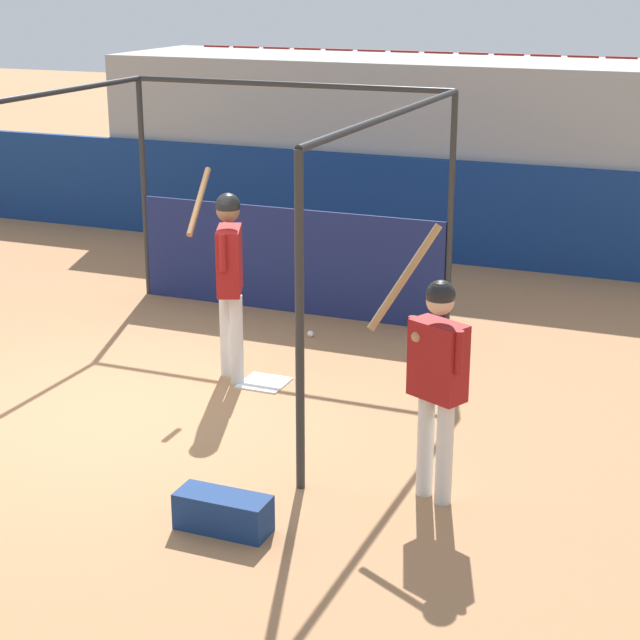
{
  "coord_description": "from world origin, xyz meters",
  "views": [
    {
      "loc": [
        5.27,
        -7.75,
        3.88
      ],
      "look_at": [
        1.96,
        0.32,
        1.04
      ],
      "focal_mm": 60.0,
      "sensor_mm": 36.0,
      "label": 1
    }
  ],
  "objects_px": {
    "player_batter": "(229,267)",
    "equipment_bag": "(223,512)",
    "baseball": "(310,334)",
    "player_waiting": "(436,369)"
  },
  "relations": [
    {
      "from": "player_waiting",
      "to": "equipment_bag",
      "type": "distance_m",
      "value": 1.89
    },
    {
      "from": "baseball",
      "to": "player_waiting",
      "type": "bearing_deg",
      "value": -53.49
    },
    {
      "from": "baseball",
      "to": "equipment_bag",
      "type": "bearing_deg",
      "value": -75.62
    },
    {
      "from": "equipment_bag",
      "to": "baseball",
      "type": "height_order",
      "value": "equipment_bag"
    },
    {
      "from": "player_waiting",
      "to": "baseball",
      "type": "relative_size",
      "value": 28.35
    },
    {
      "from": "player_batter",
      "to": "baseball",
      "type": "height_order",
      "value": "player_batter"
    },
    {
      "from": "equipment_bag",
      "to": "baseball",
      "type": "bearing_deg",
      "value": 104.38
    },
    {
      "from": "player_batter",
      "to": "equipment_bag",
      "type": "xyz_separation_m",
      "value": [
        1.32,
        -2.76,
        -1.02
      ]
    },
    {
      "from": "equipment_bag",
      "to": "player_waiting",
      "type": "bearing_deg",
      "value": 39.88
    },
    {
      "from": "player_batter",
      "to": "equipment_bag",
      "type": "bearing_deg",
      "value": -176.75
    }
  ]
}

